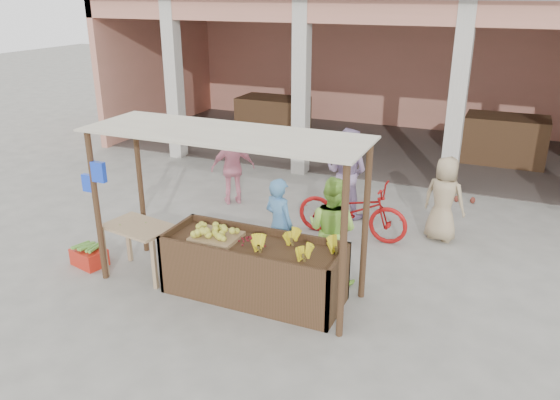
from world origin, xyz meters
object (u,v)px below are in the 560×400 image
at_px(red_crate, 89,257).
at_px(motorcycle, 352,208).
at_px(fruit_stall, 254,271).
at_px(side_table, 139,234).
at_px(vendor_blue, 279,222).
at_px(vendor_green, 332,227).

relative_size(red_crate, motorcycle, 0.25).
bearing_deg(fruit_stall, motorcycle, 74.23).
relative_size(side_table, red_crate, 2.11).
bearing_deg(side_table, vendor_blue, 36.88).
height_order(vendor_blue, vendor_green, vendor_green).
bearing_deg(fruit_stall, red_crate, -175.85).
relative_size(red_crate, vendor_blue, 0.33).
bearing_deg(red_crate, side_table, 18.85).
distance_m(fruit_stall, vendor_green, 1.34).
xyz_separation_m(red_crate, motorcycle, (3.59, 2.75, 0.41)).
relative_size(red_crate, vendor_green, 0.31).
bearing_deg(side_table, fruit_stall, 13.16).
bearing_deg(red_crate, motorcycle, 50.60).
xyz_separation_m(vendor_blue, vendor_green, (0.85, 0.03, 0.06)).
relative_size(vendor_green, motorcycle, 0.84).
xyz_separation_m(fruit_stall, vendor_green, (0.87, 0.90, 0.48)).
xyz_separation_m(side_table, red_crate, (-0.97, -0.10, -0.55)).
height_order(red_crate, vendor_green, vendor_green).
xyz_separation_m(fruit_stall, vendor_blue, (0.02, 0.87, 0.42)).
xyz_separation_m(side_table, vendor_blue, (1.92, 0.98, 0.13)).
distance_m(fruit_stall, motorcycle, 2.64).
relative_size(fruit_stall, motorcycle, 1.24).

